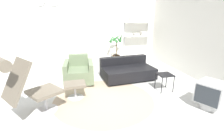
# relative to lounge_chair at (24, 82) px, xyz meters

# --- Properties ---
(ground_plane) EXTENTS (12.00, 12.00, 0.00)m
(ground_plane) POSITION_rel_lounge_chair_xyz_m (1.40, 0.74, -0.72)
(ground_plane) COLOR silver
(wall_back) EXTENTS (12.00, 0.09, 2.80)m
(wall_back) POSITION_rel_lounge_chair_xyz_m (1.40, 3.76, 0.69)
(wall_back) COLOR silver
(wall_back) RESTS_ON ground_plane
(wall_right) EXTENTS (0.06, 12.00, 2.80)m
(wall_right) POSITION_rel_lounge_chair_xyz_m (4.42, 0.74, 0.68)
(wall_right) COLOR silver
(wall_right) RESTS_ON ground_plane
(round_rug) EXTENTS (2.26, 2.26, 0.01)m
(round_rug) POSITION_rel_lounge_chair_xyz_m (1.50, 0.35, -0.71)
(round_rug) COLOR tan
(round_rug) RESTS_ON ground_plane
(lounge_chair) EXTENTS (1.15, 1.01, 1.22)m
(lounge_chair) POSITION_rel_lounge_chair_xyz_m (0.00, 0.00, 0.00)
(lounge_chair) COLOR #BCBCC1
(lounge_chair) RESTS_ON ground_plane
(ottoman) EXTENTS (0.48, 0.41, 0.36)m
(ottoman) POSITION_rel_lounge_chair_xyz_m (0.89, 0.60, -0.45)
(ottoman) COLOR #BCBCC1
(ottoman) RESTS_ON ground_plane
(armchair_red) EXTENTS (0.86, 0.88, 0.75)m
(armchair_red) POSITION_rel_lounge_chair_xyz_m (1.06, 1.54, -0.43)
(armchair_red) COLOR silver
(armchair_red) RESTS_ON ground_plane
(couch_low) EXTENTS (1.53, 1.01, 0.60)m
(couch_low) POSITION_rel_lounge_chair_xyz_m (2.46, 1.50, -0.49)
(couch_low) COLOR black
(couch_low) RESTS_ON ground_plane
(side_table) EXTENTS (0.36, 0.36, 0.43)m
(side_table) POSITION_rel_lounge_chair_xyz_m (3.07, 0.44, -0.34)
(side_table) COLOR black
(side_table) RESTS_ON ground_plane
(crt_television) EXTENTS (0.66, 0.67, 0.57)m
(crt_television) POSITION_rel_lounge_chair_xyz_m (3.52, -0.58, -0.40)
(crt_television) COLOR #B7B7B7
(crt_television) RESTS_ON ground_plane
(potted_plant) EXTENTS (0.57, 0.54, 1.17)m
(potted_plant) POSITION_rel_lounge_chair_xyz_m (2.65, 3.29, -0.23)
(potted_plant) COLOR brown
(potted_plant) RESTS_ON ground_plane
(shelf_unit) EXTENTS (1.09, 0.28, 2.07)m
(shelf_unit) POSITION_rel_lounge_chair_xyz_m (3.59, 3.54, 0.54)
(shelf_unit) COLOR #BCBCC1
(shelf_unit) RESTS_ON ground_plane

